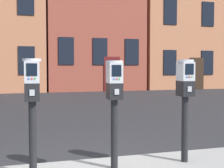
# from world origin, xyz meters

# --- Properties ---
(parking_meter_near_kerb) EXTENTS (0.23, 0.26, 1.39)m
(parking_meter_near_kerb) POSITION_xyz_m (-0.82, -0.31, 1.10)
(parking_meter_near_kerb) COLOR black
(parking_meter_near_kerb) RESTS_ON sidewalk_slab
(parking_meter_twin_adjacent) EXTENTS (0.23, 0.26, 1.37)m
(parking_meter_twin_adjacent) POSITION_xyz_m (0.19, -0.31, 1.09)
(parking_meter_twin_adjacent) COLOR black
(parking_meter_twin_adjacent) RESTS_ON sidewalk_slab
(parking_meter_end_of_row) EXTENTS (0.23, 0.26, 1.39)m
(parking_meter_end_of_row) POSITION_xyz_m (1.19, -0.31, 1.10)
(parking_meter_end_of_row) COLOR black
(parking_meter_end_of_row) RESTS_ON sidewalk_slab
(townhouse_brick_corner) EXTENTS (8.28, 6.35, 12.87)m
(townhouse_brick_corner) POSITION_xyz_m (11.31, 17.52, 6.44)
(townhouse_brick_corner) COLOR #B7704C
(townhouse_brick_corner) RESTS_ON ground_plane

